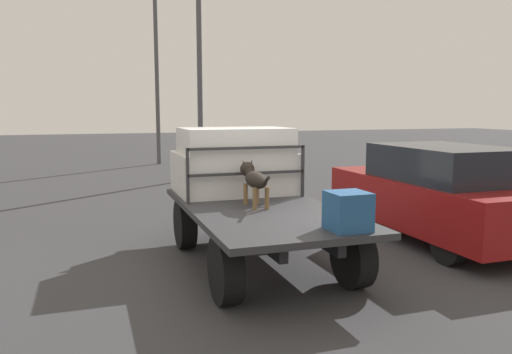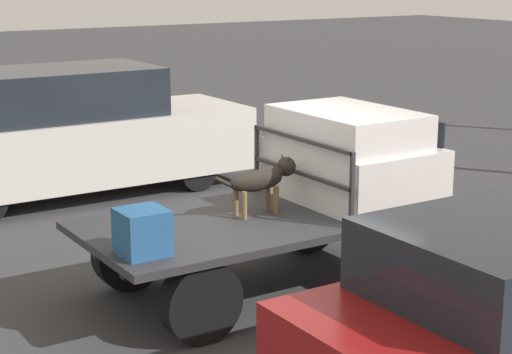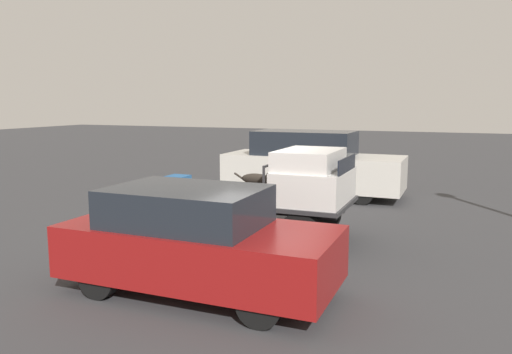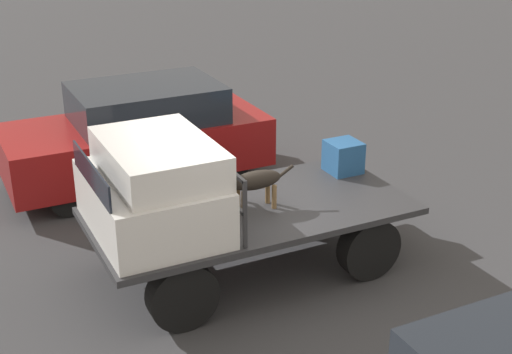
{
  "view_description": "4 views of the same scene",
  "coord_description": "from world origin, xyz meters",
  "views": [
    {
      "loc": [
        -6.38,
        2.21,
        2.17
      ],
      "look_at": [
        -0.05,
        0.05,
        1.25
      ],
      "focal_mm": 35.0,
      "sensor_mm": 36.0,
      "label": 1
    },
    {
      "loc": [
        -4.76,
        -7.32,
        3.4
      ],
      "look_at": [
        -0.05,
        0.05,
        1.25
      ],
      "focal_mm": 60.0,
      "sensor_mm": 36.0,
      "label": 2
    },
    {
      "loc": [
        3.88,
        -9.51,
        2.81
      ],
      "look_at": [
        -0.05,
        0.05,
        1.25
      ],
      "focal_mm": 35.0,
      "sensor_mm": 36.0,
      "label": 3
    },
    {
      "loc": [
        3.39,
        7.0,
        4.52
      ],
      "look_at": [
        -0.05,
        0.05,
        1.25
      ],
      "focal_mm": 50.0,
      "sensor_mm": 36.0,
      "label": 4
    }
  ],
  "objects": [
    {
      "name": "cargo_crate",
      "position": [
        -1.62,
        -0.48,
        1.05
      ],
      "size": [
        0.43,
        0.43,
        0.43
      ],
      "color": "#235184",
      "rests_on": "flatbed_truck"
    },
    {
      "name": "truck_cab",
      "position": [
        1.19,
        0.0,
        1.33
      ],
      "size": [
        1.32,
        1.8,
        1.03
      ],
      "color": "silver",
      "rests_on": "flatbed_truck"
    },
    {
      "name": "light_pole_far",
      "position": [
        13.57,
        -0.5,
        4.98
      ],
      "size": [
        0.47,
        0.47,
        7.67
      ],
      "color": "#4C4C51",
      "rests_on": "ground"
    },
    {
      "name": "ground_plane",
      "position": [
        0.0,
        0.0,
        0.0
      ],
      "size": [
        80.0,
        80.0,
        0.0
      ],
      "primitive_type": "plane",
      "color": "#38383A"
    },
    {
      "name": "parked_sedan",
      "position": [
        0.36,
        -3.27,
        0.79
      ],
      "size": [
        4.05,
        1.75,
        1.58
      ],
      "rotation": [
        0.0,
        0.0,
        0.02
      ],
      "color": "black",
      "rests_on": "ground"
    },
    {
      "name": "flatbed_truck",
      "position": [
        0.0,
        0.0,
        0.6
      ],
      "size": [
        3.87,
        1.92,
        0.84
      ],
      "color": "black",
      "rests_on": "ground"
    },
    {
      "name": "truck_headboard",
      "position": [
        0.49,
        0.0,
        1.36
      ],
      "size": [
        0.04,
        1.8,
        0.79
      ],
      "color": "#2D2D30",
      "rests_on": "flatbed_truck"
    },
    {
      "name": "dog",
      "position": [
        0.05,
        0.05,
        1.22
      ],
      "size": [
        1.04,
        0.23,
        0.62
      ],
      "rotation": [
        0.0,
        0.0,
        0.29
      ],
      "color": "brown",
      "rests_on": "flatbed_truck"
    },
    {
      "name": "light_pole_near",
      "position": [
        8.99,
        -1.19,
        4.75
      ],
      "size": [
        0.46,
        0.46,
        7.31
      ],
      "color": "#4C4C51",
      "rests_on": "ground"
    }
  ]
}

